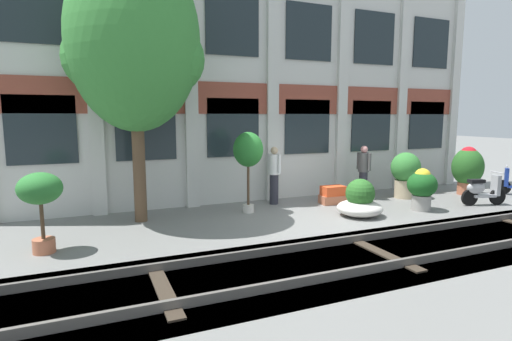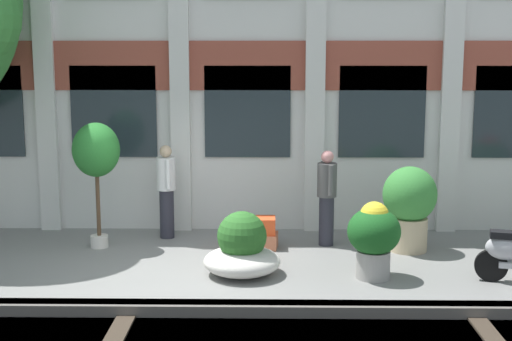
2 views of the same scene
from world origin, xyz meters
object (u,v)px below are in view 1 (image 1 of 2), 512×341
at_px(broadleaf_tree, 134,44).
at_px(resident_watching_tracks, 274,173).
at_px(potted_plant_tall_urn, 40,195).
at_px(potted_plant_glazed_jar, 468,167).
at_px(potted_plant_square_trough, 333,195).
at_px(potted_plant_wide_bowl, 360,202).
at_px(resident_by_doorway, 364,171).
at_px(potted_plant_ribbed_drum, 405,172).
at_px(scooter_second_parked, 482,191).
at_px(potted_plant_stone_basin, 422,187).
at_px(potted_plant_low_pan, 248,152).

bearing_deg(broadleaf_tree, resident_watching_tracks, 6.91).
relative_size(potted_plant_tall_urn, potted_plant_glazed_jar, 0.97).
bearing_deg(broadleaf_tree, potted_plant_square_trough, -1.86).
height_order(potted_plant_wide_bowl, resident_by_doorway, resident_by_doorway).
bearing_deg(potted_plant_square_trough, potted_plant_wide_bowl, -96.93).
bearing_deg(potted_plant_ribbed_drum, resident_watching_tracks, 169.37).
distance_m(potted_plant_glazed_jar, resident_watching_tracks, 6.62).
bearing_deg(scooter_second_parked, potted_plant_wide_bowl, -170.85).
relative_size(potted_plant_square_trough, potted_plant_ribbed_drum, 0.54).
bearing_deg(potted_plant_square_trough, resident_by_doorway, 8.72).
xyz_separation_m(potted_plant_stone_basin, resident_by_doorway, (-0.55, 1.84, 0.23)).
bearing_deg(potted_plant_tall_urn, broadleaf_tree, 40.05).
xyz_separation_m(potted_plant_tall_urn, potted_plant_wide_bowl, (7.32, -0.02, -0.75)).
relative_size(broadleaf_tree, potted_plant_tall_urn, 4.21).
bearing_deg(potted_plant_wide_bowl, potted_plant_stone_basin, -3.88).
bearing_deg(potted_plant_ribbed_drum, potted_plant_glazed_jar, -9.51).
bearing_deg(potted_plant_wide_bowl, potted_plant_ribbed_drum, 26.19).
xyz_separation_m(scooter_second_parked, resident_by_doorway, (-2.65, 2.06, 0.46)).
bearing_deg(resident_by_doorway, scooter_second_parked, 128.82).
distance_m(potted_plant_wide_bowl, potted_plant_glazed_jar, 5.19).
distance_m(broadleaf_tree, potted_plant_ribbed_drum, 8.82).
height_order(potted_plant_stone_basin, potted_plant_glazed_jar, potted_plant_glazed_jar).
bearing_deg(potted_plant_tall_urn, potted_plant_wide_bowl, -0.13).
xyz_separation_m(broadleaf_tree, potted_plant_ribbed_drum, (8.11, -0.32, -3.45)).
bearing_deg(potted_plant_glazed_jar, potted_plant_square_trough, 173.83).
height_order(potted_plant_wide_bowl, potted_plant_stone_basin, potted_plant_stone_basin).
bearing_deg(potted_plant_glazed_jar, potted_plant_ribbed_drum, 170.49).
height_order(potted_plant_low_pan, potted_plant_square_trough, potted_plant_low_pan).
bearing_deg(potted_plant_wide_bowl, potted_plant_tall_urn, 179.87).
bearing_deg(resident_by_doorway, potted_plant_stone_basin, 93.38).
relative_size(potted_plant_stone_basin, resident_by_doorway, 0.70).
distance_m(potted_plant_wide_bowl, scooter_second_parked, 4.08).
xyz_separation_m(potted_plant_wide_bowl, potted_plant_ribbed_drum, (2.79, 1.37, 0.44)).
relative_size(scooter_second_parked, resident_watching_tracks, 0.80).
bearing_deg(broadleaf_tree, potted_plant_stone_basin, -14.09).
distance_m(potted_plant_ribbed_drum, scooter_second_parked, 2.18).
bearing_deg(potted_plant_ribbed_drum, potted_plant_wide_bowl, -153.81).
distance_m(potted_plant_tall_urn, potted_plant_ribbed_drum, 10.20).
distance_m(potted_plant_glazed_jar, scooter_second_parked, 1.74).
relative_size(potted_plant_tall_urn, scooter_second_parked, 1.14).
distance_m(broadleaf_tree, resident_watching_tracks, 5.15).
bearing_deg(potted_plant_stone_basin, potted_plant_tall_urn, 179.07).
relative_size(potted_plant_tall_urn, potted_plant_stone_basin, 1.33).
bearing_deg(resident_watching_tracks, potted_plant_tall_urn, 2.69).
bearing_deg(potted_plant_square_trough, potted_plant_low_pan, -179.56).
bearing_deg(potted_plant_glazed_jar, potted_plant_low_pan, 176.18).
relative_size(potted_plant_tall_urn, resident_watching_tracks, 0.91).
bearing_deg(potted_plant_tall_urn, scooter_second_parked, -1.84).
xyz_separation_m(potted_plant_wide_bowl, potted_plant_square_trough, (0.18, 1.52, -0.12)).
relative_size(potted_plant_low_pan, potted_plant_square_trough, 2.76).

